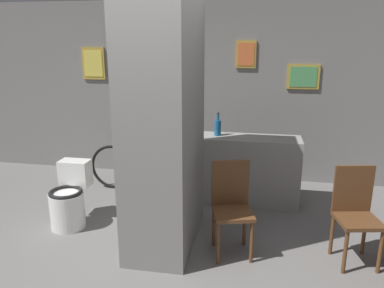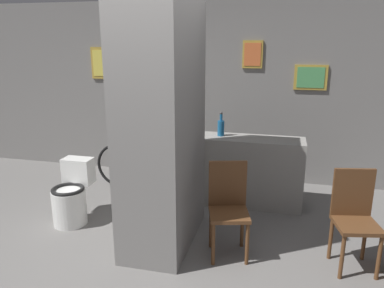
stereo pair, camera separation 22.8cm
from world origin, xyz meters
name	(u,v)px [view 1 (the left image)]	position (x,y,z in m)	size (l,w,h in m)	color
ground_plane	(149,271)	(0.00, 0.00, 0.00)	(14.00, 14.00, 0.00)	slate
wall_back	(197,91)	(0.00, 2.63, 1.30)	(8.00, 0.09, 2.60)	gray
pillar_center	(164,119)	(0.02, 0.60, 1.30)	(0.63, 1.19, 2.60)	gray
counter_shelf	(243,170)	(0.75, 1.70, 0.44)	(1.41, 0.44, 0.87)	gray
toilet	(69,200)	(-1.14, 0.72, 0.30)	(0.38, 0.54, 0.71)	white
chair_near_pillar	(232,204)	(0.70, 0.50, 0.50)	(0.45, 0.45, 0.92)	brown
chair_by_doorway	(355,211)	(1.85, 0.55, 0.50)	(0.44, 0.44, 0.92)	brown
bicycle	(149,168)	(-0.54, 1.84, 0.33)	(1.71, 0.42, 0.69)	black
bottle_tall	(218,127)	(0.41, 1.73, 0.98)	(0.09, 0.09, 0.31)	#19598C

